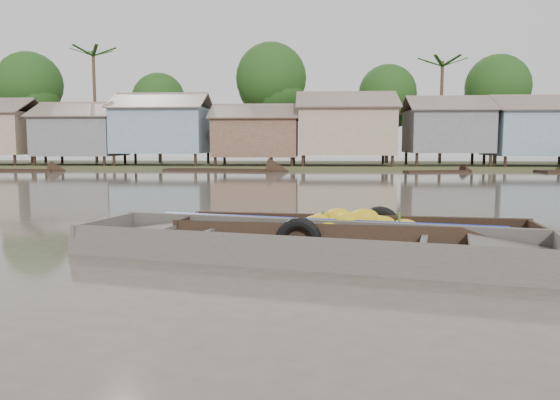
{
  "coord_description": "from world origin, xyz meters",
  "views": [
    {
      "loc": [
        0.05,
        -9.24,
        1.83
      ],
      "look_at": [
        -0.5,
        0.54,
        0.8
      ],
      "focal_mm": 35.0,
      "sensor_mm": 36.0,
      "label": 1
    }
  ],
  "objects": [
    {
      "name": "ground",
      "position": [
        0.0,
        0.0,
        0.0
      ],
      "size": [
        120.0,
        120.0,
        0.0
      ],
      "primitive_type": "plane",
      "color": "#4F463D",
      "rests_on": "ground"
    },
    {
      "name": "riverbank",
      "position": [
        3.03,
        31.86,
        3.07
      ],
      "size": [
        120.0,
        12.47,
        10.22
      ],
      "color": "#384723",
      "rests_on": "ground"
    },
    {
      "name": "banana_boat",
      "position": [
        0.73,
        0.5,
        0.2
      ],
      "size": [
        6.48,
        2.25,
        0.9
      ],
      "rotation": [
        0.0,
        0.0,
        -0.12
      ],
      "color": "black",
      "rests_on": "ground"
    },
    {
      "name": "viewer_boat",
      "position": [
        0.03,
        -0.58,
        0.06
      ],
      "size": [
        7.91,
        3.78,
        0.62
      ],
      "rotation": [
        0.0,
        0.0,
        -0.24
      ],
      "color": "#443E39",
      "rests_on": "ground"
    },
    {
      "name": "distant_boats",
      "position": [
        11.81,
        24.34,
        0.21
      ],
      "size": [
        47.92,
        15.43,
        1.38
      ],
      "color": "black",
      "rests_on": "ground"
    }
  ]
}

